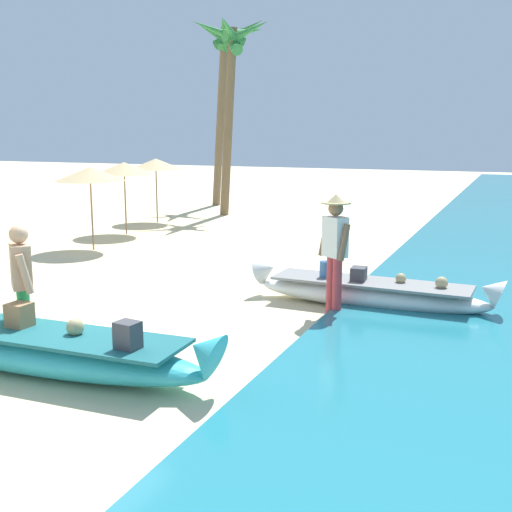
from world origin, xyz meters
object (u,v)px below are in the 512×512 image
boat_white_midground (370,292)px  palm_tree_leaning_seaward (231,60)px  boat_cyan_foreground (34,348)px  person_tourist_customer (22,283)px  palm_tree_tall_inland (225,62)px  person_vendor_hatted (335,246)px

boat_white_midground → palm_tree_leaning_seaward: palm_tree_leaning_seaward is taller
boat_cyan_foreground → palm_tree_leaning_seaward: bearing=105.6°
boat_cyan_foreground → person_tourist_customer: person_tourist_customer is taller
person_tourist_customer → boat_white_midground: bearing=48.6°
boat_cyan_foreground → palm_tree_tall_inland: bearing=107.9°
person_vendor_hatted → person_tourist_customer: 4.35m
boat_white_midground → palm_tree_tall_inland: (-8.09, 11.83, 4.89)m
boat_white_midground → palm_tree_leaning_seaward: bearing=125.6°
person_vendor_hatted → palm_tree_leaning_seaward: 12.39m
boat_cyan_foreground → boat_white_midground: 5.07m
person_vendor_hatted → palm_tree_tall_inland: bearing=121.7°
palm_tree_tall_inland → palm_tree_leaning_seaward: size_ratio=1.07×
palm_tree_tall_inland → person_tourist_customer: bearing=-73.1°
boat_cyan_foreground → person_tourist_customer: bearing=141.6°
person_vendor_hatted → person_tourist_customer: (-2.94, -3.20, -0.13)m
person_tourist_customer → palm_tree_leaning_seaward: palm_tree_leaning_seaward is taller
person_tourist_customer → boat_cyan_foreground: bearing=-38.4°
boat_white_midground → person_tourist_customer: 5.11m
boat_white_midground → palm_tree_leaning_seaward: size_ratio=0.64×
boat_cyan_foreground → boat_white_midground: bearing=54.6°
person_vendor_hatted → palm_tree_tall_inland: (-7.68, 12.43, 4.09)m
person_tourist_customer → palm_tree_leaning_seaward: 14.15m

